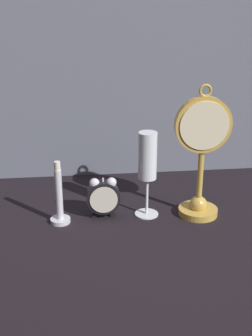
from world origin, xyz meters
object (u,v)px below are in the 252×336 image
pocket_watch_on_stand (201,159)px  champagne_flute (147,162)px  brass_candlestick (59,202)px  alarm_clock_twin_bell (103,196)px

pocket_watch_on_stand → champagne_flute: 0.13m
champagne_flute → brass_candlestick: bearing=-175.4°
alarm_clock_twin_bell → brass_candlestick: brass_candlestick is taller
pocket_watch_on_stand → alarm_clock_twin_bell: (-0.23, 0.01, -0.09)m
pocket_watch_on_stand → brass_candlestick: 0.34m
alarm_clock_twin_bell → champagne_flute: champagne_flute is taller
pocket_watch_on_stand → brass_candlestick: bearing=-179.3°
alarm_clock_twin_bell → brass_candlestick: bearing=-171.1°
champagne_flute → brass_candlestick: (-0.21, -0.02, -0.08)m
alarm_clock_twin_bell → champagne_flute: size_ratio=0.48×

